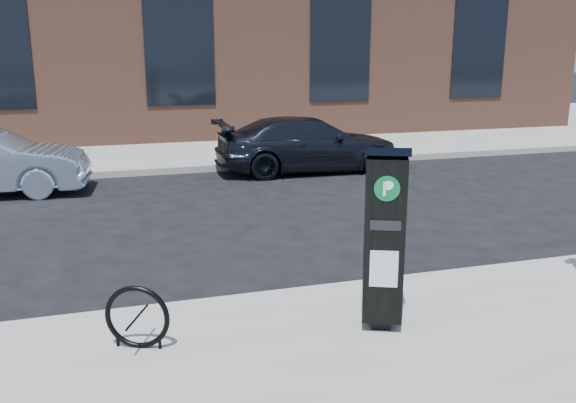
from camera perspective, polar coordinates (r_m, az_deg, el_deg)
name	(u,v)px	position (r m, az deg, el deg)	size (l,w,h in m)	color
ground	(320,298)	(7.27, 2.97, -9.03)	(120.00, 120.00, 0.00)	black
sidewalk_far	(175,136)	(20.59, -10.51, 6.05)	(60.00, 12.00, 0.15)	gray
curb_near	(320,293)	(7.22, 3.03, -8.54)	(60.00, 0.12, 0.16)	#9E9B93
curb_far	(205,169)	(14.74, -7.73, 3.06)	(60.00, 0.12, 0.16)	#9E9B93
building	(160,13)	(23.42, -11.88, 16.91)	(28.00, 10.05, 8.25)	brown
parking_kiosk	(384,236)	(5.96, 8.98, -3.25)	(0.53, 0.51, 1.83)	black
bike_rack	(137,317)	(5.87, -13.93, -10.48)	(0.58, 0.30, 0.62)	black
car_dark	(309,144)	(14.63, 1.96, 5.38)	(1.82, 4.48, 1.30)	black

